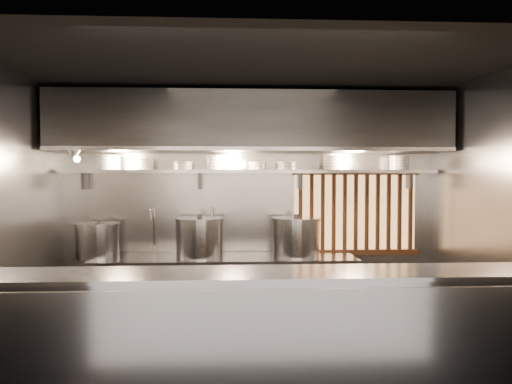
{
  "coord_description": "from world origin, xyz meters",
  "views": [
    {
      "loc": [
        -0.25,
        -4.58,
        1.84
      ],
      "look_at": [
        0.03,
        0.55,
        1.66
      ],
      "focal_mm": 35.0,
      "sensor_mm": 36.0,
      "label": 1
    }
  ],
  "objects": [
    {
      "name": "bowl_stack_6",
      "position": [
        0.99,
        1.32,
        1.98
      ],
      "size": [
        0.25,
        0.25,
        0.17
      ],
      "color": "silver",
      "rests_on": "bowl_shelf"
    },
    {
      "name": "stock_pot_mid",
      "position": [
        -0.59,
        1.13,
        1.13
      ],
      "size": [
        0.63,
        0.63,
        0.49
      ],
      "rotation": [
        0.0,
        0.0,
        0.12
      ],
      "color": "#949499",
      "rests_on": "cooking_bench"
    },
    {
      "name": "bowl_stack_0",
      "position": [
        -1.63,
        1.32,
        1.98
      ],
      "size": [
        0.24,
        0.24,
        0.17
      ],
      "color": "silver",
      "rests_on": "bowl_shelf"
    },
    {
      "name": "wall_back",
      "position": [
        0.0,
        1.5,
        1.4
      ],
      "size": [
        4.5,
        0.0,
        4.5
      ],
      "primitive_type": "plane",
      "rotation": [
        1.57,
        0.0,
        0.0
      ],
      "color": "gray",
      "rests_on": "floor"
    },
    {
      "name": "wall_left",
      "position": [
        -2.25,
        0.0,
        1.4
      ],
      "size": [
        0.0,
        3.0,
        3.0
      ],
      "primitive_type": "plane",
      "rotation": [
        1.57,
        0.0,
        1.57
      ],
      "color": "gray",
      "rests_on": "floor"
    },
    {
      "name": "bowl_stack_7",
      "position": [
        1.8,
        1.32,
        1.98
      ],
      "size": [
        0.24,
        0.24,
        0.17
      ],
      "color": "silver",
      "rests_on": "bowl_shelf"
    },
    {
      "name": "bowl_stack_3",
      "position": [
        -0.43,
        1.32,
        1.98
      ],
      "size": [
        0.23,
        0.23,
        0.17
      ],
      "color": "silver",
      "rests_on": "bowl_shelf"
    },
    {
      "name": "stock_pot_left",
      "position": [
        -1.75,
        1.16,
        1.1
      ],
      "size": [
        0.66,
        0.66,
        0.43
      ],
      "rotation": [
        0.0,
        0.0,
        -0.38
      ],
      "color": "#949499",
      "rests_on": "cooking_bench"
    },
    {
      "name": "stock_pot_right",
      "position": [
        0.53,
        1.14,
        1.12
      ],
      "size": [
        0.72,
        0.72,
        0.49
      ],
      "rotation": [
        0.0,
        0.0,
        -0.3
      ],
      "color": "#949499",
      "rests_on": "cooking_bench"
    },
    {
      "name": "bowl_stack_4",
      "position": [
        0.09,
        1.32,
        1.95
      ],
      "size": [
        0.22,
        0.22,
        0.09
      ],
      "color": "silver",
      "rests_on": "bowl_shelf"
    },
    {
      "name": "cooking_bench",
      "position": [
        -0.3,
        1.13,
        0.45
      ],
      "size": [
        3.0,
        0.7,
        0.9
      ],
      "primitive_type": "cube",
      "color": "#949499",
      "rests_on": "floor"
    },
    {
      "name": "bowl_stack_1",
      "position": [
        -1.24,
        1.32,
        1.97
      ],
      "size": [
        0.22,
        0.22,
        0.13
      ],
      "color": "silver",
      "rests_on": "bowl_shelf"
    },
    {
      "name": "serving_counter",
      "position": [
        0.0,
        -0.96,
        0.57
      ],
      "size": [
        4.5,
        0.56,
        1.13
      ],
      "color": "#949499",
      "rests_on": "floor"
    },
    {
      "name": "ceiling",
      "position": [
        0.0,
        0.0,
        2.8
      ],
      "size": [
        4.5,
        4.5,
        0.0
      ],
      "primitive_type": "plane",
      "rotation": [
        3.14,
        0.0,
        0.0
      ],
      "color": "black",
      "rests_on": "wall_back"
    },
    {
      "name": "floor",
      "position": [
        0.0,
        0.0,
        0.0
      ],
      "size": [
        4.5,
        4.5,
        0.0
      ],
      "primitive_type": "plane",
      "color": "black",
      "rests_on": "ground"
    },
    {
      "name": "bowl_stack_2",
      "position": [
        -0.79,
        1.32,
        1.95
      ],
      "size": [
        0.23,
        0.23,
        0.09
      ],
      "color": "silver",
      "rests_on": "bowl_shelf"
    },
    {
      "name": "faucet_left",
      "position": [
        -1.15,
        1.37,
        1.31
      ],
      "size": [
        0.04,
        0.3,
        0.5
      ],
      "color": "silver",
      "rests_on": "wall_back"
    },
    {
      "name": "wall_right",
      "position": [
        2.25,
        0.0,
        1.4
      ],
      "size": [
        0.0,
        3.0,
        3.0
      ],
      "primitive_type": "plane",
      "rotation": [
        1.57,
        0.0,
        -1.57
      ],
      "color": "gray",
      "rests_on": "floor"
    },
    {
      "name": "bowl_stack_5",
      "position": [
        0.44,
        1.32,
        1.95
      ],
      "size": [
        0.23,
        0.23,
        0.09
      ],
      "color": "silver",
      "rests_on": "bowl_shelf"
    },
    {
      "name": "wood_screen",
      "position": [
        1.3,
        1.45,
        1.38
      ],
      "size": [
        1.56,
        0.09,
        1.04
      ],
      "color": "#FFBB72",
      "rests_on": "wall_back"
    },
    {
      "name": "bowl_shelf",
      "position": [
        0.0,
        1.32,
        1.88
      ],
      "size": [
        4.4,
        0.34,
        0.04
      ],
      "primitive_type": "cube",
      "color": "#949499",
      "rests_on": "wall_back"
    },
    {
      "name": "exhaust_hood",
      "position": [
        0.0,
        1.1,
        2.42
      ],
      "size": [
        4.4,
        0.81,
        0.65
      ],
      "color": "#2D2D30",
      "rests_on": "ceiling"
    },
    {
      "name": "pendant_bulb",
      "position": [
        -0.1,
        1.2,
        1.96
      ],
      "size": [
        0.09,
        0.09,
        0.19
      ],
      "color": "#2D2D30",
      "rests_on": "exhaust_hood"
    },
    {
      "name": "faucet_right",
      "position": [
        -0.45,
        1.37,
        1.31
      ],
      "size": [
        0.04,
        0.3,
        0.5
      ],
      "color": "silver",
      "rests_on": "wall_back"
    },
    {
      "name": "heat_lamp",
      "position": [
        -1.9,
        0.85,
        2.07
      ],
      "size": [
        0.25,
        0.35,
        0.2
      ],
      "color": "#949499",
      "rests_on": "exhaust_hood"
    }
  ]
}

